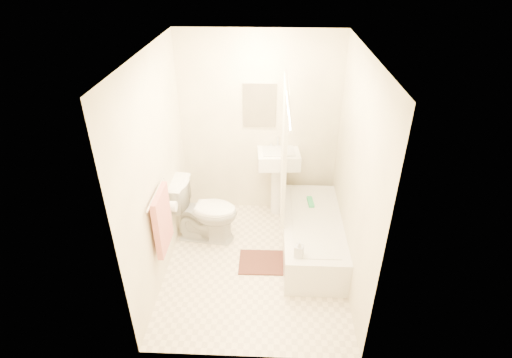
{
  "coord_description": "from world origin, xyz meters",
  "views": [
    {
      "loc": [
        0.16,
        -3.47,
        3.2
      ],
      "look_at": [
        0.0,
        0.25,
        1.0
      ],
      "focal_mm": 28.0,
      "sensor_mm": 36.0,
      "label": 1
    }
  ],
  "objects_px": {
    "sink": "(278,180)",
    "toilet": "(205,211)",
    "bath_mat": "(263,262)",
    "soap_bottle": "(299,249)",
    "bathtub": "(312,235)"
  },
  "relations": [
    {
      "from": "sink",
      "to": "bathtub",
      "type": "bearing_deg",
      "value": -66.07
    },
    {
      "from": "soap_bottle",
      "to": "bathtub",
      "type": "bearing_deg",
      "value": 72.56
    },
    {
      "from": "toilet",
      "to": "sink",
      "type": "distance_m",
      "value": 1.06
    },
    {
      "from": "toilet",
      "to": "bath_mat",
      "type": "height_order",
      "value": "toilet"
    },
    {
      "from": "toilet",
      "to": "bathtub",
      "type": "relative_size",
      "value": 0.52
    },
    {
      "from": "toilet",
      "to": "bathtub",
      "type": "bearing_deg",
      "value": -91.18
    },
    {
      "from": "soap_bottle",
      "to": "toilet",
      "type": "bearing_deg",
      "value": 143.68
    },
    {
      "from": "toilet",
      "to": "bath_mat",
      "type": "bearing_deg",
      "value": -115.4
    },
    {
      "from": "sink",
      "to": "soap_bottle",
      "type": "xyz_separation_m",
      "value": [
        0.21,
        -1.39,
        0.01
      ]
    },
    {
      "from": "sink",
      "to": "bath_mat",
      "type": "relative_size",
      "value": 1.87
    },
    {
      "from": "sink",
      "to": "bath_mat",
      "type": "xyz_separation_m",
      "value": [
        -0.16,
        -1.03,
        -0.5
      ]
    },
    {
      "from": "bathtub",
      "to": "soap_bottle",
      "type": "height_order",
      "value": "soap_bottle"
    },
    {
      "from": "bath_mat",
      "to": "toilet",
      "type": "bearing_deg",
      "value": 147.88
    },
    {
      "from": "bath_mat",
      "to": "sink",
      "type": "bearing_deg",
      "value": 81.18
    },
    {
      "from": "sink",
      "to": "toilet",
      "type": "bearing_deg",
      "value": -151.23
    }
  ]
}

